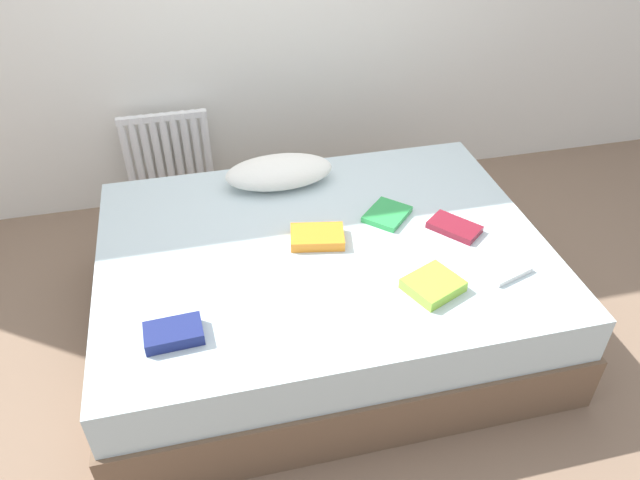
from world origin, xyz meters
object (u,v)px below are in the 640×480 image
(bed, at_px, (322,285))
(textbook_orange, at_px, (317,237))
(textbook_maroon, at_px, (454,227))
(radiator, at_px, (168,152))
(textbook_lime, at_px, (433,285))
(pillow, at_px, (279,172))
(textbook_green, at_px, (387,214))
(textbook_navy, at_px, (174,333))
(textbook_white, at_px, (502,267))

(bed, bearing_deg, textbook_orange, 133.65)
(textbook_maroon, bearing_deg, radiator, -173.51)
(radiator, xyz_separation_m, textbook_lime, (1.02, -1.60, 0.14))
(bed, height_order, textbook_maroon, textbook_maroon)
(pillow, distance_m, textbook_lime, 1.03)
(bed, bearing_deg, pillow, 100.71)
(radiator, bearing_deg, textbook_green, -47.11)
(radiator, bearing_deg, textbook_orange, -61.74)
(bed, height_order, radiator, radiator)
(textbook_orange, bearing_deg, textbook_navy, -134.45)
(pillow, height_order, textbook_navy, pillow)
(bed, relative_size, textbook_lime, 9.67)
(bed, xyz_separation_m, textbook_orange, (-0.02, 0.02, 0.28))
(textbook_orange, xyz_separation_m, textbook_green, (0.36, 0.11, -0.01))
(textbook_orange, relative_size, textbook_maroon, 1.05)
(textbook_white, bearing_deg, textbook_orange, 134.60)
(pillow, relative_size, textbook_navy, 2.55)
(bed, xyz_separation_m, textbook_lime, (0.36, -0.40, 0.28))
(textbook_maroon, distance_m, textbook_green, 0.32)
(textbook_white, bearing_deg, textbook_maroon, 87.31)
(textbook_navy, distance_m, textbook_maroon, 1.33)
(bed, distance_m, pillow, 0.62)
(radiator, height_order, textbook_green, radiator)
(textbook_orange, bearing_deg, bed, -35.63)
(textbook_orange, height_order, textbook_white, textbook_orange)
(textbook_navy, xyz_separation_m, textbook_green, (1.01, 0.56, -0.01))
(textbook_maroon, bearing_deg, bed, -132.95)
(radiator, bearing_deg, pillow, -50.68)
(textbook_white, bearing_deg, textbook_navy, 165.29)
(textbook_green, bearing_deg, textbook_maroon, -77.73)
(textbook_lime, xyz_separation_m, textbook_white, (0.33, 0.05, -0.01))
(textbook_navy, distance_m, textbook_lime, 1.03)
(textbook_maroon, bearing_deg, pillow, -167.58)
(bed, bearing_deg, textbook_green, 20.39)
(textbook_green, bearing_deg, textbook_navy, 163.69)
(radiator, bearing_deg, textbook_navy, -90.44)
(pillow, bearing_deg, bed, -79.29)
(radiator, xyz_separation_m, textbook_orange, (0.63, -1.18, 0.14))
(bed, bearing_deg, textbook_navy, -147.19)
(textbook_navy, relative_size, textbook_white, 1.10)
(textbook_lime, height_order, textbook_maroon, textbook_lime)
(textbook_maroon, bearing_deg, textbook_orange, -134.68)
(textbook_orange, height_order, textbook_green, textbook_orange)
(textbook_green, bearing_deg, textbook_white, -98.60)
(textbook_white, distance_m, textbook_green, 0.59)
(pillow, height_order, textbook_green, pillow)
(pillow, height_order, textbook_maroon, pillow)
(bed, xyz_separation_m, textbook_maroon, (0.61, -0.04, 0.27))
(pillow, bearing_deg, textbook_green, -41.83)
(pillow, bearing_deg, textbook_orange, -81.02)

